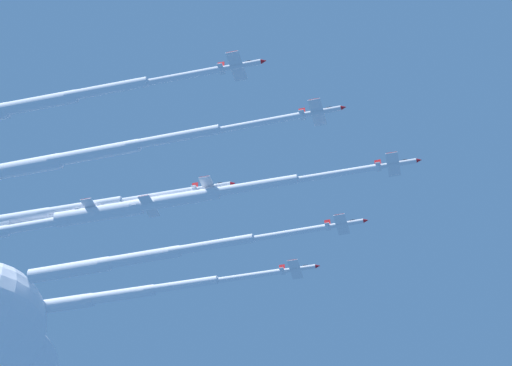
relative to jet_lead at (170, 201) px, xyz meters
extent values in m
cylinder|color=silver|center=(-6.64, 50.67, -0.04)|extent=(2.47, 9.09, 1.27)
cone|color=red|center=(-7.32, 55.67, -0.04)|extent=(1.37, 1.45, 1.21)
cylinder|color=black|center=(-6.00, 45.96, -0.04)|extent=(1.02, 0.72, 0.95)
ellipsoid|color=black|center=(-6.83, 52.64, 0.42)|extent=(1.11, 2.00, 0.80)
cube|color=silver|center=(-6.58, 50.13, -0.09)|extent=(8.59, 3.79, 1.55)
cube|color=red|center=(-10.33, 49.62, 0.63)|extent=(1.01, 2.37, 0.22)
cube|color=red|center=(-2.80, 50.64, -0.67)|extent=(1.01, 2.37, 0.22)
cube|color=silver|center=(-6.13, 46.92, -0.04)|extent=(3.29, 1.52, 0.64)
cube|color=red|center=(-5.97, 46.94, 0.90)|extent=(0.62, 1.45, 1.89)
cylinder|color=white|center=(-4.75, 36.73, -0.04)|extent=(4.39, 20.75, 1.62)
cylinder|color=white|center=(-2.04, 18.92, -0.09)|extent=(5.19, 20.86, 2.42)
cylinder|color=white|center=(-0.02, 1.01, -0.02)|extent=(5.99, 20.97, 3.23)
cylinder|color=white|center=(1.97, -16.91, 0.05)|extent=(6.79, 21.08, 4.04)
cylinder|color=silver|center=(-20.11, 34.92, -0.65)|extent=(2.35, 9.09, 1.28)
cone|color=red|center=(-20.72, 39.93, -0.65)|extent=(1.36, 1.44, 1.21)
cylinder|color=black|center=(-19.54, 30.20, -0.65)|extent=(1.02, 0.71, 0.96)
ellipsoid|color=black|center=(-20.26, 36.89, -0.19)|extent=(1.09, 1.99, 0.80)
cube|color=silver|center=(-20.05, 34.38, -0.70)|extent=(8.56, 3.68, 1.63)
cube|color=red|center=(-23.80, 33.93, 0.05)|extent=(0.98, 2.37, 0.22)
cube|color=red|center=(-16.28, 34.84, -1.31)|extent=(0.98, 2.37, 0.22)
cube|color=silver|center=(-19.65, 31.17, -0.65)|extent=(3.28, 1.47, 0.67)
cube|color=red|center=(-19.49, 31.19, 0.29)|extent=(0.62, 1.44, 1.89)
cylinder|color=white|center=(-18.43, 21.06, -0.65)|extent=(4.08, 20.54, 1.63)
cylinder|color=white|center=(-16.00, 3.41, -0.70)|extent=(4.89, 20.64, 2.44)
cylinder|color=white|center=(-14.26, -14.33, -0.63)|extent=(5.69, 20.73, 3.25)
cylinder|color=white|center=(-12.54, -32.07, -0.55)|extent=(6.50, 20.83, 4.06)
cylinder|color=silver|center=(10.43, 38.93, 3.17)|extent=(2.34, 9.09, 1.26)
cone|color=red|center=(9.82, 43.94, 3.17)|extent=(1.34, 1.43, 1.20)
cylinder|color=black|center=(11.01, 34.21, 3.17)|extent=(1.01, 0.71, 0.94)
ellipsoid|color=black|center=(10.27, 40.90, 3.64)|extent=(1.08, 1.99, 0.79)
cube|color=silver|center=(10.49, 38.39, 3.12)|extent=(8.58, 3.68, 1.45)
cube|color=red|center=(6.73, 37.93, 3.80)|extent=(0.98, 2.37, 0.21)
cube|color=red|center=(14.28, 38.85, 2.59)|extent=(0.98, 2.37, 0.21)
cube|color=silver|center=(10.89, 35.17, 3.17)|extent=(3.29, 1.48, 0.60)
cube|color=red|center=(11.04, 35.19, 4.11)|extent=(0.58, 1.44, 1.90)
cylinder|color=white|center=(12.15, 24.85, 3.17)|extent=(4.13, 21.04, 1.60)
cylinder|color=white|center=(14.64, 6.76, 3.13)|extent=(4.92, 21.13, 2.40)
cylinder|color=white|center=(16.44, -11.41, 3.19)|extent=(5.72, 21.23, 3.20)
cylinder|color=white|center=(18.21, -29.59, 3.26)|extent=(6.51, 21.33, 4.01)
cylinder|color=silver|center=(-33.58, 19.17, 1.59)|extent=(2.47, 9.09, 1.24)
cone|color=red|center=(-34.27, 24.17, 1.59)|extent=(1.35, 1.45, 1.18)
cylinder|color=black|center=(-32.92, 14.47, 1.59)|extent=(1.01, 0.72, 0.93)
ellipsoid|color=black|center=(-33.78, 21.14, 2.05)|extent=(1.10, 2.00, 0.78)
cube|color=silver|center=(-33.51, 18.64, 1.54)|extent=(8.63, 3.82, 1.31)
cube|color=red|center=(-37.27, 18.11, 2.14)|extent=(1.02, 2.38, 0.20)
cube|color=red|center=(-29.72, 19.16, 1.08)|extent=(1.02, 2.38, 0.20)
cube|color=silver|center=(-33.05, 15.43, 1.59)|extent=(3.30, 1.53, 0.54)
cube|color=red|center=(-32.92, 15.45, 2.53)|extent=(0.57, 1.44, 1.90)
cylinder|color=white|center=(-31.75, 6.05, 1.59)|extent=(4.16, 18.88, 1.58)
cylinder|color=white|center=(-29.20, -10.14, 1.55)|extent=(4.95, 18.99, 2.37)
cylinder|color=white|center=(-27.34, -26.42, 1.61)|extent=(5.73, 19.10, 3.16)
cylinder|color=white|center=(-25.51, -42.72, 1.67)|extent=(6.51, 19.21, 3.95)
cylinder|color=silver|center=(27.51, 27.19, 3.18)|extent=(2.43, 9.09, 1.27)
cone|color=red|center=(26.85, 32.19, 3.18)|extent=(1.36, 1.45, 1.21)
cylinder|color=black|center=(28.13, 22.48, 3.18)|extent=(1.02, 0.72, 0.95)
ellipsoid|color=black|center=(27.33, 29.16, 3.64)|extent=(1.10, 2.00, 0.80)
cube|color=silver|center=(27.57, 26.65, 3.13)|extent=(8.58, 3.76, 1.55)
cube|color=red|center=(23.82, 26.16, 3.84)|extent=(1.00, 2.37, 0.22)
cube|color=red|center=(31.34, 27.14, 2.55)|extent=(1.00, 2.37, 0.22)
cube|color=silver|center=(28.00, 23.44, 3.18)|extent=(3.29, 1.50, 0.64)
cube|color=red|center=(28.16, 23.46, 4.11)|extent=(0.62, 1.45, 1.89)
cylinder|color=white|center=(29.17, 14.49, 3.18)|extent=(3.92, 17.90, 1.62)
cylinder|color=white|center=(31.48, -0.85, 3.13)|extent=(4.72, 18.00, 2.42)
cylinder|color=white|center=(33.10, -16.28, 3.20)|extent=(5.52, 18.11, 3.23)
cylinder|color=silver|center=(-1.23, 9.43, 2.37)|extent=(2.50, 9.09, 1.28)
cone|color=red|center=(-1.92, 14.44, 2.37)|extent=(1.38, 1.45, 1.22)
cylinder|color=black|center=(-0.58, 4.73, 2.37)|extent=(1.03, 0.73, 0.96)
ellipsoid|color=black|center=(-1.42, 11.41, 2.83)|extent=(1.12, 2.00, 0.81)
cube|color=silver|center=(-1.17, 8.90, 2.32)|extent=(8.58, 3.81, 1.64)
cube|color=red|center=(-4.91, 8.38, 3.08)|extent=(1.01, 2.38, 0.22)
cube|color=red|center=(2.60, 9.42, 1.70)|extent=(1.01, 2.38, 0.22)
cube|color=silver|center=(-0.71, 5.69, 2.37)|extent=(3.29, 1.52, 0.67)
cube|color=red|center=(-0.54, 5.71, 3.30)|extent=(0.65, 1.45, 1.89)
cylinder|color=white|center=(0.66, -4.24, 2.37)|extent=(4.37, 20.17, 1.63)
cylinder|color=white|center=(3.35, -21.55, 2.31)|extent=(5.18, 20.28, 2.44)
cylinder|color=white|center=(5.34, -38.95, 2.39)|extent=(5.98, 20.39, 3.26)
cylinder|color=silver|center=(0.57, -4.31, -0.62)|extent=(2.35, 9.09, 1.28)
cone|color=red|center=(-0.03, 0.70, -0.62)|extent=(1.36, 1.44, 1.21)
cylinder|color=black|center=(1.14, -9.02, -0.62)|extent=(1.02, 0.71, 0.96)
ellipsoid|color=black|center=(0.42, -2.33, -0.16)|extent=(1.09, 1.99, 0.80)
cube|color=silver|center=(0.63, -4.85, -0.67)|extent=(8.56, 3.68, 1.62)
cube|color=red|center=(-3.12, -5.30, 0.08)|extent=(0.98, 2.37, 0.22)
cube|color=red|center=(4.40, -4.39, -1.28)|extent=(0.98, 2.37, 0.22)
cube|color=silver|center=(1.03, -8.06, -0.62)|extent=(3.28, 1.47, 0.66)
cube|color=red|center=(1.19, -8.04, 0.32)|extent=(0.62, 1.44, 1.89)
cylinder|color=white|center=(2.12, -17.05, -0.62)|extent=(3.77, 17.97, 1.62)
cylinder|color=white|center=(4.28, -32.48, -0.67)|extent=(4.57, 18.07, 2.44)
cylinder|color=silver|center=(2.38, -18.05, 1.31)|extent=(2.28, 9.08, 1.24)
cone|color=red|center=(1.79, -13.04, 1.31)|extent=(1.32, 1.43, 1.18)
cylinder|color=black|center=(2.93, -22.77, 1.31)|extent=(0.99, 0.70, 0.93)
ellipsoid|color=black|center=(2.21, -16.08, 1.77)|extent=(1.06, 1.99, 0.78)
cube|color=silver|center=(2.43, -18.59, 1.26)|extent=(8.60, 3.65, 1.27)
cube|color=red|center=(-1.35, -19.03, 1.85)|extent=(0.97, 2.37, 0.19)
cube|color=red|center=(6.23, -18.15, 0.81)|extent=(0.97, 2.37, 0.19)
cube|color=silver|center=(2.82, -21.81, 1.31)|extent=(3.29, 1.46, 0.53)
cube|color=red|center=(2.94, -21.79, 2.25)|extent=(0.53, 1.43, 1.90)
cylinder|color=white|center=(3.94, -31.38, 1.31)|extent=(3.80, 19.30, 1.58)
sphere|color=white|center=(-19.00, -55.14, 1.05)|extent=(17.37, 17.37, 17.37)
camera|label=1|loc=(131.69, 69.12, -151.33)|focal=65.69mm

